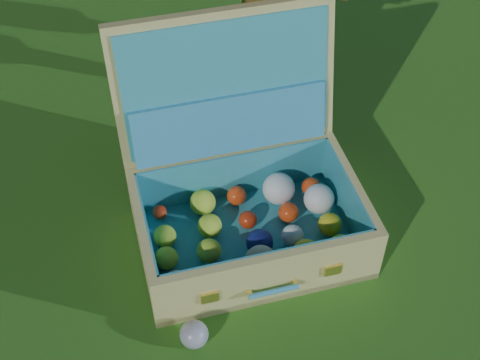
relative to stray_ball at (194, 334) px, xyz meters
The scene contains 3 objects.
ground 0.44m from the stray_ball, 11.59° to the left, with size 60.00×60.00×0.00m, color #215114.
stray_ball is the anchor object (origin of this frame).
suitcase 0.46m from the stray_ball, 52.13° to the left, with size 0.69×0.62×0.61m.
Camera 1 is at (-0.64, -1.00, 1.56)m, focal length 50.00 mm.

